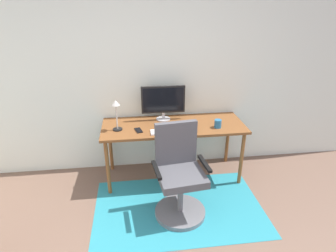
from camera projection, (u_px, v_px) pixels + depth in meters
name	position (u px, v px, depth m)	size (l,w,h in m)	color
wall_back	(152.00, 72.00, 3.53)	(6.00, 0.10, 2.60)	silver
area_rug	(179.00, 207.00, 3.15)	(1.85, 1.17, 0.01)	teal
desk	(173.00, 130.00, 3.45)	(1.73, 0.66, 0.73)	brown
monitor	(163.00, 101.00, 3.48)	(0.54, 0.18, 0.44)	#B2B2B7
keyboard	(169.00, 132.00, 3.23)	(0.43, 0.13, 0.02)	white
computer_mouse	(195.00, 130.00, 3.25)	(0.06, 0.10, 0.03)	black
coffee_cup	(218.00, 124.00, 3.34)	(0.08, 0.08, 0.10)	#256796
cell_phone	(139.00, 130.00, 3.27)	(0.07, 0.14, 0.01)	black
desk_lamp	(116.00, 110.00, 3.19)	(0.11, 0.11, 0.37)	black
office_chair	(179.00, 179.00, 2.94)	(0.58, 0.55, 1.00)	slate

